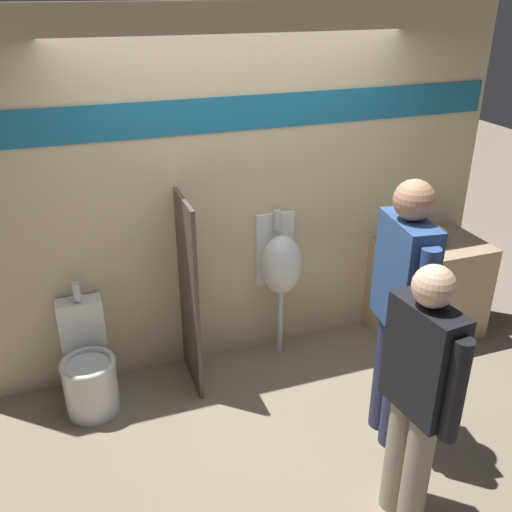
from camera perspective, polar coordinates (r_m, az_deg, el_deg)
name	(u,v)px	position (r m, az deg, el deg)	size (l,w,h in m)	color
ground_plane	(264,389)	(4.47, 0.76, -13.15)	(16.00, 16.00, 0.00)	gray
display_wall	(237,195)	(4.30, -1.95, 6.07)	(4.21, 0.07, 2.70)	beige
sink_counter	(428,289)	(5.12, 16.82, -3.22)	(0.89, 0.58, 0.85)	tan
sink_basin	(426,236)	(4.93, 16.65, 1.90)	(0.32, 0.32, 0.25)	silver
cell_phone	(415,254)	(4.70, 15.63, 0.16)	(0.07, 0.14, 0.01)	#B7B7BC
divider_near_counter	(189,295)	(4.19, -6.73, -3.92)	(0.03, 0.52, 1.49)	#4C4238
urinal_near_counter	(281,264)	(4.45, 2.50, -0.84)	(0.33, 0.31, 1.23)	silver
toilet	(88,370)	(4.32, -16.41, -10.86)	(0.39, 0.55, 0.91)	silver
person_in_vest	(418,391)	(3.14, 15.89, -12.87)	(0.22, 0.56, 1.61)	gray
person_with_lanyard	(401,306)	(3.63, 14.26, -4.91)	(0.26, 0.63, 1.81)	#282D4C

